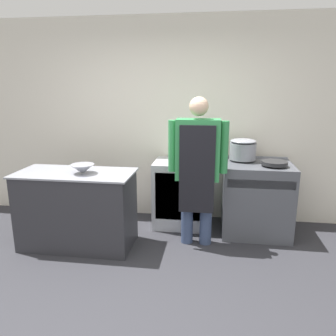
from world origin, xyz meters
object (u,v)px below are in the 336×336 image
object	(u,v)px
person_cook	(198,163)
saute_pan	(274,163)
stock_pot	(243,149)
stove	(256,198)
mixing_bowl	(83,169)
fridge_unit	(180,193)

from	to	relation	value
person_cook	saute_pan	xyz separation A→B (m)	(0.88, 0.29, -0.04)
stock_pot	saute_pan	world-z (taller)	stock_pot
stove	saute_pan	world-z (taller)	saute_pan
person_cook	stock_pot	xyz separation A→B (m)	(0.53, 0.54, 0.07)
stock_pot	mixing_bowl	bearing A→B (deg)	-155.41
fridge_unit	saute_pan	world-z (taller)	saute_pan
person_cook	stock_pot	bearing A→B (deg)	45.29
person_cook	mixing_bowl	size ratio (longest dim) A/B	6.55
fridge_unit	saute_pan	distance (m)	1.26
mixing_bowl	stock_pot	bearing A→B (deg)	24.59
mixing_bowl	saute_pan	size ratio (longest dim) A/B	0.86
stove	person_cook	distance (m)	0.98
stove	stock_pot	size ratio (longest dim) A/B	2.81
stove	person_cook	size ratio (longest dim) A/B	0.54
stove	mixing_bowl	bearing A→B (deg)	-160.67
person_cook	saute_pan	bearing A→B (deg)	18.30
fridge_unit	person_cook	bearing A→B (deg)	-64.37
fridge_unit	saute_pan	xyz separation A→B (m)	(1.13, -0.22, 0.50)
stove	saute_pan	bearing A→B (deg)	-36.76
mixing_bowl	stock_pot	distance (m)	1.96
fridge_unit	stock_pot	world-z (taller)	stock_pot
stock_pot	person_cook	bearing A→B (deg)	-134.71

